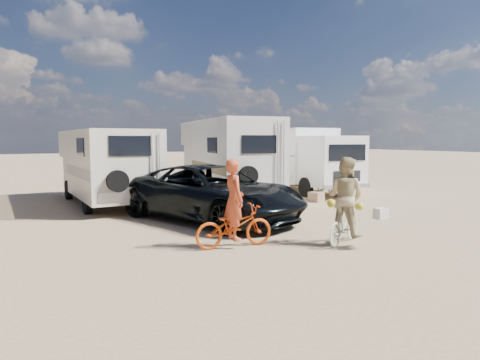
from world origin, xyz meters
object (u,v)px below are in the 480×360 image
bike_parked (325,187)px  cooler (286,201)px  dark_suv (211,193)px  bike_man (234,226)px  rv_left (106,167)px  rider_man (234,207)px  rider_woman (345,204)px  box_truck (302,160)px  crate (316,197)px  rv_main (227,158)px  bike_woman (344,224)px

bike_parked → cooler: bearing=137.2°
dark_suv → bike_man: 3.35m
rv_left → rider_man: bearing=-83.4°
bike_man → rider_man: (0.00, 0.00, 0.43)m
rider_woman → cooler: (1.64, 4.93, -0.68)m
dark_suv → cooler: (3.23, 0.82, -0.59)m
box_truck → crate: bearing=-112.5°
bike_man → rider_man: size_ratio=1.00×
rv_main → crate: rv_main is taller
rv_main → rider_man: size_ratio=4.01×
cooler → dark_suv: bearing=-166.4°
rv_left → dark_suv: size_ratio=1.09×
rv_main → dark_suv: rv_main is taller
dark_suv → bike_man: dark_suv is taller
rider_man → rider_woman: rider_woman is taller
rv_left → box_truck: 8.95m
rv_left → crate: (7.38, -3.23, -1.19)m
rv_left → crate: rv_left is taller
rider_woman → cooler: rider_woman is taller
bike_woman → rider_woman: size_ratio=0.82×
rider_man → cooler: (4.08, 4.04, -0.66)m
bike_woman → rv_main: bearing=-32.8°
bike_man → rv_left: bearing=13.9°
dark_suv → crate: size_ratio=12.66×
bike_man → bike_parked: size_ratio=1.13×
rv_main → bike_man: size_ratio=4.01×
rv_left → dark_suv: rv_left is taller
rider_woman → cooler: size_ratio=2.99×
rv_main → bike_parked: bearing=-27.5°
rv_left → rider_man: rv_left is taller
dark_suv → crate: (5.20, 1.65, -0.64)m
rv_left → bike_man: rv_left is taller
dark_suv → rv_left: bearing=92.9°
bike_woman → cooler: size_ratio=2.44×
dark_suv → rider_woman: size_ratio=3.25×
dark_suv → rider_woman: bearing=-90.1°
bike_man → rider_man: bearing=0.0°
rider_woman → rv_main: bearing=-32.8°
box_truck → bike_woman: bearing=-116.4°
cooler → rv_main: bearing=94.2°
box_truck → rider_man: 11.11m
rider_woman → crate: size_ratio=3.90×
dark_suv → rider_man: bearing=-126.1°
bike_parked → crate: bearing=146.1°
rv_main → cooler: bearing=-77.4°
rv_main → box_truck: rv_main is taller
bike_woman → bike_parked: bearing=-60.2°
box_truck → rider_woman: size_ratio=3.68×
rider_man → crate: (6.05, 4.87, -0.72)m
rv_main → crate: (2.32, -3.26, -1.43)m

